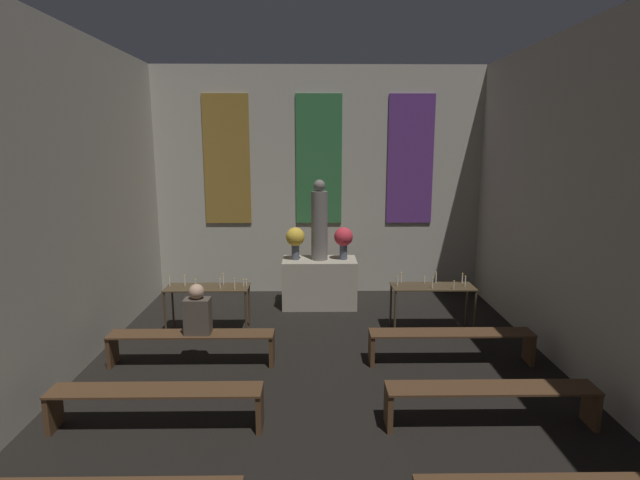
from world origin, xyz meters
TOP-DOWN VIEW (x-y plane):
  - wall_back at (0.00, 10.07)m, footprint 6.92×0.16m
  - wall_left at (-3.40, 5.01)m, footprint 0.12×10.25m
  - wall_right at (3.40, 5.01)m, footprint 0.12×10.25m
  - altar at (0.00, 9.04)m, footprint 1.41×0.75m
  - statue at (0.00, 9.04)m, footprint 0.31×0.31m
  - flower_vase_left at (-0.46, 9.04)m, footprint 0.36×0.36m
  - flower_vase_right at (0.46, 9.04)m, footprint 0.36×0.36m
  - candle_rack_left at (-1.88, 7.72)m, footprint 1.37×0.51m
  - candle_rack_right at (1.88, 7.72)m, footprint 1.37×0.51m
  - pew_third_left at (-1.85, 4.79)m, footprint 2.33×0.36m
  - pew_third_right at (1.85, 4.79)m, footprint 2.33×0.36m
  - pew_back_left at (-1.85, 6.42)m, footprint 2.33×0.36m
  - pew_back_right at (1.85, 6.42)m, footprint 2.33×0.36m
  - person_seated at (-1.75, 6.42)m, footprint 0.36×0.24m

SIDE VIEW (x-z plane):
  - pew_third_left at x=-1.85m, z-range 0.12..0.59m
  - pew_third_right at x=1.85m, z-range 0.12..0.59m
  - pew_back_left at x=-1.85m, z-range 0.12..0.59m
  - pew_back_right at x=1.85m, z-range 0.12..0.59m
  - altar at x=0.00m, z-range 0.00..0.93m
  - candle_rack_right at x=1.88m, z-range 0.20..1.17m
  - candle_rack_left at x=-1.88m, z-range 0.20..1.17m
  - person_seated at x=-1.75m, z-range 0.43..1.15m
  - flower_vase_left at x=-0.46m, z-range 1.02..1.64m
  - flower_vase_right at x=0.46m, z-range 1.02..1.64m
  - statue at x=0.00m, z-range 0.88..2.40m
  - wall_left at x=-3.40m, z-range 0.00..4.65m
  - wall_right at x=3.40m, z-range 0.00..4.65m
  - wall_back at x=0.00m, z-range 0.02..4.67m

